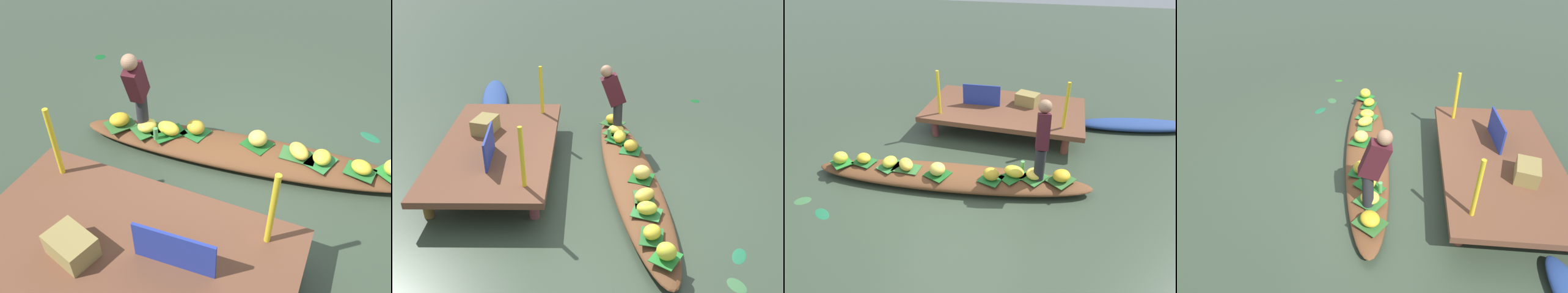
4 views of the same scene
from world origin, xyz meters
TOP-DOWN VIEW (x-y plane):
  - canal_water at (0.00, 0.00)m, footprint 40.00×40.00m
  - dock_platform at (0.47, 2.11)m, footprint 3.20×1.80m
  - vendor_boat at (0.00, 0.00)m, footprint 4.54×1.24m
  - leaf_mat_0 at (1.73, 0.22)m, footprint 0.49×0.50m
  - banana_bunch_0 at (1.73, 0.22)m, footprint 0.37×0.37m
  - leaf_mat_1 at (1.01, 0.14)m, footprint 0.48×0.52m
  - banana_bunch_1 at (1.01, 0.14)m, footprint 0.35×0.26m
  - leaf_mat_2 at (1.32, 0.18)m, footprint 0.48×0.50m
  - banana_bunch_2 at (1.32, 0.18)m, footprint 0.29×0.31m
  - leaf_mat_3 at (0.68, -0.03)m, footprint 0.39×0.40m
  - banana_bunch_3 at (0.68, -0.03)m, footprint 0.32×0.31m
  - leaf_mat_4 at (-0.16, -0.12)m, footprint 0.44×0.43m
  - banana_bunch_4 at (-0.16, -0.12)m, footprint 0.25×0.26m
  - leaf_mat_5 at (-1.00, -0.10)m, footprint 0.40×0.45m
  - banana_bunch_5 at (-1.00, -0.10)m, footprint 0.23×0.27m
  - leaf_mat_6 at (-1.47, -0.11)m, footprint 0.39×0.33m
  - banana_bunch_6 at (-1.47, -0.11)m, footprint 0.32×0.30m
  - leaf_mat_7 at (-1.83, -0.22)m, footprint 0.43×0.42m
  - banana_bunch_7 at (-1.83, -0.22)m, footprint 0.32×0.32m
  - leaf_mat_8 at (-0.71, -0.10)m, footprint 0.44×0.27m
  - banana_bunch_8 at (-0.71, -0.10)m, footprint 0.36×0.37m
  - vendor_person at (1.37, 0.24)m, footprint 0.23×0.46m
  - water_bottle at (1.11, 0.31)m, footprint 0.06×0.06m
  - market_banner at (-0.03, 2.11)m, footprint 0.78×0.08m
  - railing_post_west at (-0.73, 1.51)m, footprint 0.06×0.06m
  - railing_post_east at (1.67, 1.51)m, footprint 0.06×0.06m
  - produce_crate at (0.89, 2.38)m, footprint 0.51×0.43m
  - drifting_plant_0 at (-1.56, -1.17)m, footprint 0.34×0.28m
  - drifting_plant_2 at (-3.09, -1.03)m, footprint 0.14×0.20m
  - drifting_plant_3 at (-2.03, -1.00)m, footprint 0.30×0.28m

SIDE VIEW (x-z plane):
  - canal_water at x=0.00m, z-range 0.00..0.00m
  - drifting_plant_0 at x=-1.56m, z-range 0.00..0.01m
  - drifting_plant_2 at x=-3.09m, z-range 0.00..0.01m
  - drifting_plant_3 at x=-2.03m, z-range 0.00..0.01m
  - vendor_boat at x=0.00m, z-range 0.00..0.22m
  - leaf_mat_0 at x=1.73m, z-range 0.22..0.23m
  - leaf_mat_1 at x=1.01m, z-range 0.22..0.23m
  - leaf_mat_2 at x=1.32m, z-range 0.22..0.23m
  - leaf_mat_3 at x=0.68m, z-range 0.22..0.23m
  - leaf_mat_4 at x=-0.16m, z-range 0.22..0.23m
  - leaf_mat_5 at x=-1.00m, z-range 0.22..0.23m
  - leaf_mat_6 at x=-1.47m, z-range 0.22..0.23m
  - leaf_mat_7 at x=-1.83m, z-range 0.22..0.23m
  - leaf_mat_8 at x=-0.71m, z-range 0.22..0.23m
  - banana_bunch_2 at x=1.32m, z-range 0.22..0.37m
  - banana_bunch_6 at x=-1.47m, z-range 0.22..0.37m
  - banana_bunch_5 at x=-1.00m, z-range 0.22..0.38m
  - banana_bunch_8 at x=-0.71m, z-range 0.22..0.39m
  - banana_bunch_0 at x=1.73m, z-range 0.22..0.39m
  - water_bottle at x=1.11m, z-range 0.22..0.40m
  - banana_bunch_1 at x=1.01m, z-range 0.22..0.40m
  - banana_bunch_3 at x=0.68m, z-range 0.22..0.41m
  - banana_bunch_7 at x=-1.83m, z-range 0.22..0.42m
  - banana_bunch_4 at x=-0.16m, z-range 0.22..0.42m
  - dock_platform at x=0.47m, z-range 0.17..0.62m
  - produce_crate at x=0.89m, z-range 0.46..0.70m
  - market_banner at x=-0.03m, z-range 0.46..0.89m
  - railing_post_west at x=-0.73m, z-range 0.46..1.33m
  - railing_post_east at x=1.67m, z-range 0.46..1.33m
  - vendor_person at x=1.37m, z-range 0.30..1.54m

